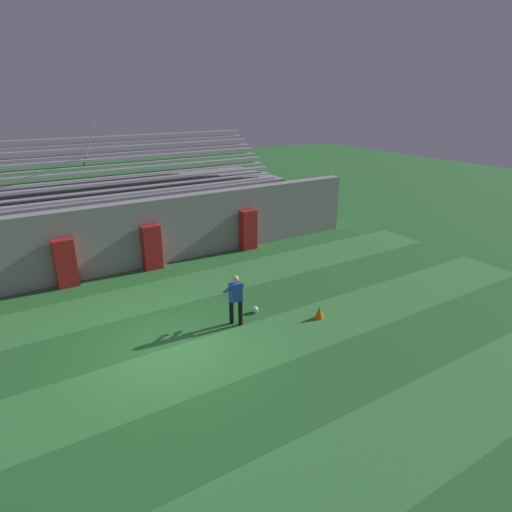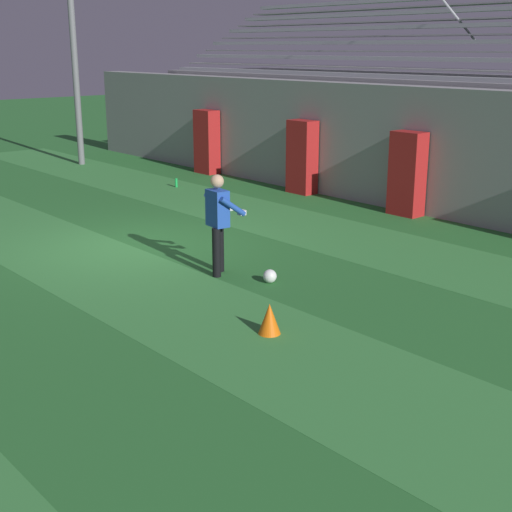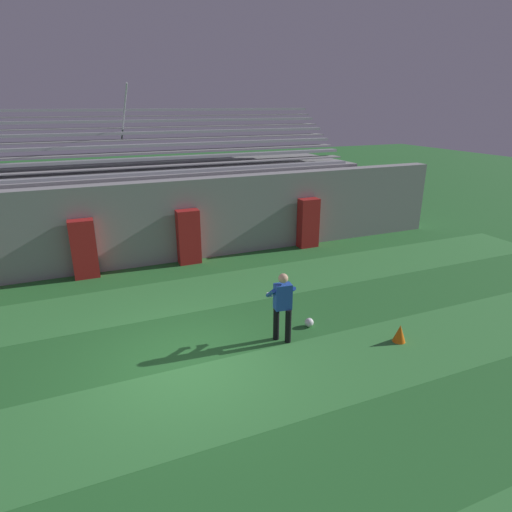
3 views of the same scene
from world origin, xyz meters
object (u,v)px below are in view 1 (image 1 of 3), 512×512
padding_pillar_gate_right (152,247)px  goalkeeper (235,297)px  traffic_cone (319,312)px  padding_pillar_far_right (248,230)px  padding_pillar_gate_left (66,263)px  soccer_ball (255,309)px

padding_pillar_gate_right → goalkeeper: (0.67, -5.85, 0.02)m
traffic_cone → goalkeeper: bearing=155.9°
padding_pillar_far_right → goalkeeper: 7.06m
padding_pillar_gate_left → goalkeeper: padding_pillar_gate_left is taller
padding_pillar_gate_left → padding_pillar_gate_right: 3.32m
padding_pillar_far_right → traffic_cone: 7.15m
padding_pillar_far_right → traffic_cone: bearing=-102.0°
soccer_ball → goalkeeper: bearing=-160.9°
traffic_cone → soccer_ball: bearing=137.7°
padding_pillar_far_right → goalkeeper: size_ratio=1.11×
padding_pillar_gate_left → padding_pillar_gate_right: same height
padding_pillar_gate_right → traffic_cone: padding_pillar_gate_right is taller
padding_pillar_gate_left → traffic_cone: (6.47, -6.96, -0.72)m
padding_pillar_gate_right → soccer_ball: bearing=-74.0°
padding_pillar_far_right → goalkeeper: padding_pillar_far_right is taller
padding_pillar_gate_right → traffic_cone: bearing=-65.6°
padding_pillar_gate_right → padding_pillar_far_right: bearing=0.0°
padding_pillar_gate_left → padding_pillar_far_right: (7.94, 0.00, 0.00)m
goalkeeper → padding_pillar_far_right: bearing=56.0°
goalkeeper → soccer_ball: (0.91, 0.31, -0.84)m
soccer_ball → traffic_cone: bearing=-42.3°
padding_pillar_gate_left → goalkeeper: bearing=-55.7°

